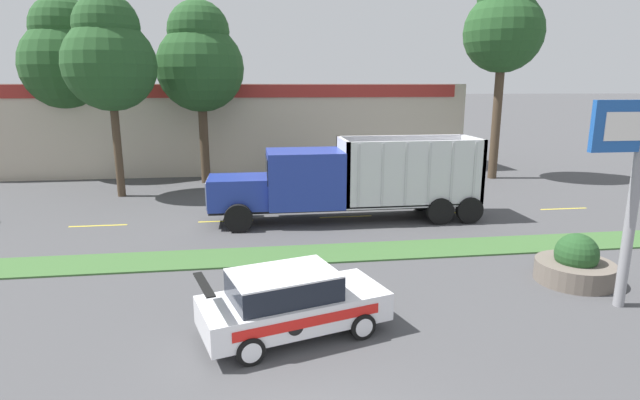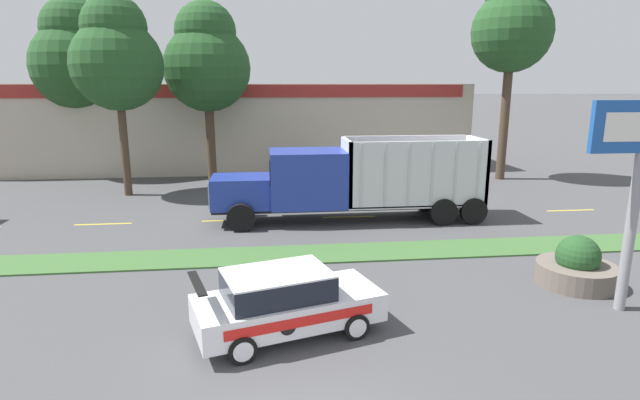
% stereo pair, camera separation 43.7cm
% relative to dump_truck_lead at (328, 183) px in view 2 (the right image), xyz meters
% --- Properties ---
extents(grass_verge, '(120.00, 1.96, 0.06)m').
position_rel_dump_truck_lead_xyz_m(grass_verge, '(-2.32, -4.46, -1.66)').
color(grass_verge, '#3D6633').
rests_on(grass_verge, ground_plane).
extents(centre_line_3, '(2.40, 0.14, 0.01)m').
position_rel_dump_truck_lead_xyz_m(centre_line_3, '(-9.77, 0.52, -1.69)').
color(centre_line_3, yellow).
rests_on(centre_line_3, ground_plane).
extents(centre_line_4, '(2.40, 0.14, 0.01)m').
position_rel_dump_truck_lead_xyz_m(centre_line_4, '(-4.37, 0.52, -1.69)').
color(centre_line_4, yellow).
rests_on(centre_line_4, ground_plane).
extents(centre_line_5, '(2.40, 0.14, 0.01)m').
position_rel_dump_truck_lead_xyz_m(centre_line_5, '(1.03, 0.52, -1.69)').
color(centre_line_5, yellow).
rests_on(centre_line_5, ground_plane).
extents(centre_line_6, '(2.40, 0.14, 0.01)m').
position_rel_dump_truck_lead_xyz_m(centre_line_6, '(6.43, 0.52, -1.69)').
color(centre_line_6, yellow).
rests_on(centre_line_6, ground_plane).
extents(centre_line_7, '(2.40, 0.14, 0.01)m').
position_rel_dump_truck_lead_xyz_m(centre_line_7, '(11.83, 0.52, -1.69)').
color(centre_line_7, yellow).
rests_on(centre_line_7, ground_plane).
extents(dump_truck_lead, '(11.84, 2.81, 3.62)m').
position_rel_dump_truck_lead_xyz_m(dump_truck_lead, '(0.00, 0.00, 0.00)').
color(dump_truck_lead, black).
rests_on(dump_truck_lead, ground_plane).
extents(rally_car, '(4.78, 3.05, 1.65)m').
position_rel_dump_truck_lead_xyz_m(rally_car, '(-2.34, -10.10, -0.85)').
color(rally_car, white).
rests_on(rally_car, ground_plane).
extents(stone_planter, '(2.30, 2.30, 1.52)m').
position_rel_dump_truck_lead_xyz_m(stone_planter, '(6.52, -7.99, -1.16)').
color(stone_planter, '#6B6056').
rests_on(stone_planter, ground_plane).
extents(store_building_backdrop, '(33.70, 12.10, 5.93)m').
position_rel_dump_truck_lead_xyz_m(store_building_backdrop, '(-5.41, 17.80, 1.28)').
color(store_building_backdrop, '#BCB29E').
rests_on(store_building_backdrop, ground_plane).
extents(tree_behind_left, '(4.79, 4.79, 12.57)m').
position_rel_dump_truck_lead_xyz_m(tree_behind_left, '(12.22, 8.74, 7.69)').
color(tree_behind_left, '#473828').
rests_on(tree_behind_left, ground_plane).
extents(tree_behind_centre, '(5.55, 5.55, 11.19)m').
position_rel_dump_truck_lead_xyz_m(tree_behind_centre, '(-14.34, 12.79, 5.86)').
color(tree_behind_centre, '#473828').
rests_on(tree_behind_centre, ground_plane).
extents(tree_behind_right, '(5.08, 5.08, 10.65)m').
position_rel_dump_truck_lead_xyz_m(tree_behind_right, '(-5.96, 9.74, 5.63)').
color(tree_behind_right, '#473828').
rests_on(tree_behind_right, ground_plane).
extents(tree_behind_far_right, '(4.68, 4.68, 10.39)m').
position_rel_dump_truck_lead_xyz_m(tree_behind_far_right, '(-10.18, 6.46, 5.63)').
color(tree_behind_far_right, '#473828').
rests_on(tree_behind_far_right, ground_plane).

